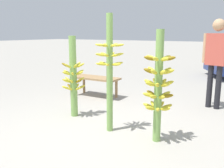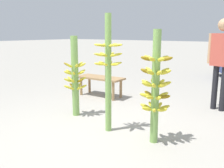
{
  "view_description": "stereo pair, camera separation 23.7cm",
  "coord_description": "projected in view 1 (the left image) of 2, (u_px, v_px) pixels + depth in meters",
  "views": [
    {
      "loc": [
        2.0,
        -2.81,
        1.44
      ],
      "look_at": [
        -0.07,
        0.43,
        0.64
      ],
      "focal_mm": 40.0,
      "sensor_mm": 36.0,
      "label": 1
    },
    {
      "loc": [
        2.19,
        -2.67,
        1.44
      ],
      "look_at": [
        -0.07,
        0.43,
        0.64
      ],
      "focal_mm": 40.0,
      "sensor_mm": 36.0,
      "label": 2
    }
  ],
  "objects": [
    {
      "name": "ground_plane",
      "position": [
        100.0,
        133.0,
        3.66
      ],
      "size": [
        80.0,
        80.0,
        0.0
      ],
      "primitive_type": "plane",
      "color": "#9E998E"
    },
    {
      "name": "banana_stalk_left",
      "position": [
        73.0,
        77.0,
        4.26
      ],
      "size": [
        0.41,
        0.41,
        1.39
      ],
      "color": "#7AA851",
      "rests_on": "ground_plane"
    },
    {
      "name": "vendor_person",
      "position": [
        217.0,
        55.0,
        4.66
      ],
      "size": [
        0.56,
        0.26,
        1.69
      ],
      "rotation": [
        0.0,
        0.0,
        2.88
      ],
      "color": "black",
      "rests_on": "ground_plane"
    },
    {
      "name": "market_bench",
      "position": [
        96.0,
        80.0,
        5.67
      ],
      "size": [
        1.12,
        0.47,
        0.45
      ],
      "rotation": [
        0.0,
        0.0,
        0.04
      ],
      "color": "#99754C",
      "rests_on": "ground_plane"
    },
    {
      "name": "banana_stalk_center",
      "position": [
        110.0,
        70.0,
        3.56
      ],
      "size": [
        0.41,
        0.41,
        1.7
      ],
      "color": "#7AA851",
      "rests_on": "ground_plane"
    },
    {
      "name": "banana_stalk_right",
      "position": [
        158.0,
        85.0,
        3.23
      ],
      "size": [
        0.42,
        0.41,
        1.48
      ],
      "color": "#7AA851",
      "rests_on": "ground_plane"
    }
  ]
}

